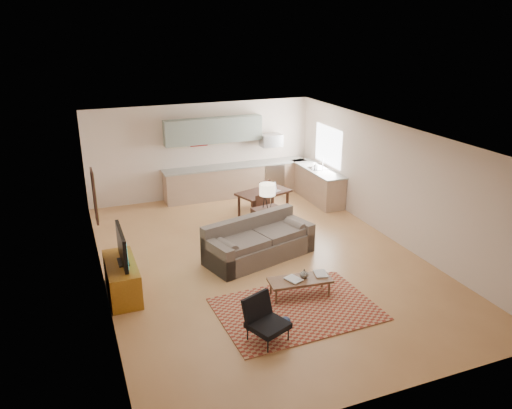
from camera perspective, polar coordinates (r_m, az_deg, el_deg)
name	(u,v)px	position (r m, az deg, el deg)	size (l,w,h in m)	color
room	(261,200)	(10.29, 0.61, 0.51)	(9.00, 9.00, 9.00)	#AF7947
kitchen_counter_back	(236,180)	(14.59, -2.27, 2.80)	(4.26, 0.64, 0.92)	#A08066
kitchen_counter_right	(317,184)	(14.34, 6.99, 2.35)	(0.64, 2.26, 0.92)	#A08066
kitchen_range	(271,176)	(14.97, 1.71, 3.22)	(0.62, 0.62, 0.90)	#A5A8AD
kitchen_microwave	(271,140)	(14.70, 1.72, 7.34)	(0.62, 0.40, 0.35)	#A5A8AD
upper_cabinets	(214,130)	(14.17, -4.87, 8.45)	(2.80, 0.34, 0.70)	gray
window_right	(328,146)	(14.19, 8.25, 6.67)	(0.02, 1.40, 1.05)	white
wall_art_left	(95,196)	(10.41, -17.94, 0.90)	(0.06, 0.42, 1.10)	#9B8C40
triptych	(199,137)	(14.24, -6.57, 7.62)	(1.70, 0.04, 0.50)	beige
rug	(297,309)	(9.08, 4.67, -11.82)	(2.76, 1.91, 0.02)	maroon
sofa	(259,240)	(10.69, 0.40, -4.04)	(2.47, 1.07, 0.86)	brown
coffee_table	(300,287)	(9.41, 5.04, -9.43)	(1.18, 0.47, 0.35)	#4F311E
book_a	(289,281)	(9.21, 3.79, -8.76)	(0.32, 0.37, 0.03)	maroon
book_b	(315,274)	(9.50, 6.74, -7.91)	(0.29, 0.35, 0.02)	navy
vase	(304,273)	(9.35, 5.53, -7.85)	(0.18, 0.18, 0.17)	black
armchair	(268,321)	(8.08, 1.38, -13.19)	(0.64, 0.64, 0.74)	black
tv_credenza	(122,279)	(9.69, -15.06, -8.18)	(0.54, 1.40, 0.65)	#8C5412
tv	(122,247)	(9.41, -15.09, -4.66)	(0.11, 1.08, 0.65)	black
console_table	(267,224)	(11.65, 1.28, -2.19)	(0.65, 0.44, 0.76)	#321C15
table_lamp	(267,196)	(11.40, 1.31, 1.00)	(0.37, 0.37, 0.61)	beige
dining_table	(263,204)	(13.00, 0.86, 0.06)	(1.35, 0.77, 0.68)	#321C15
dining_chair_near	(267,211)	(12.32, 1.22, -0.77)	(0.39, 0.41, 0.82)	#321C15
dining_chair_far	(261,193)	(13.65, 0.53, 1.32)	(0.38, 0.40, 0.80)	#321C15
laptop	(275,187)	(12.88, 2.13, 1.97)	(0.29, 0.22, 0.22)	#A5A8AD
soap_bottle	(316,166)	(14.08, 6.85, 4.38)	(0.09, 0.09, 0.19)	beige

